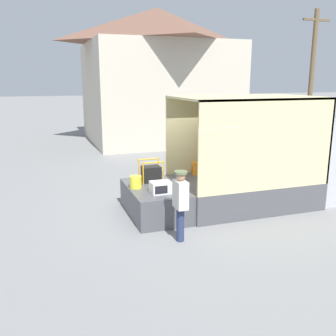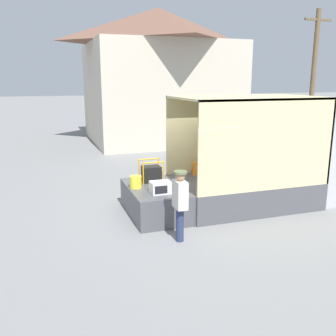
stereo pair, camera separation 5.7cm
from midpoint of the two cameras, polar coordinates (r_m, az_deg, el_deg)
The scene contains 9 objects.
ground_plane at distance 10.61m, azimuth 1.97°, elevation -6.63°, with size 160.00×160.00×0.00m, color gray.
box_truck at distance 11.97m, azimuth 17.90°, elevation -0.00°, with size 5.86×2.47×3.16m.
tailgate_deck at distance 10.27m, azimuth -1.79°, elevation -5.00°, with size 1.44×2.35×0.79m, color #4C4C51.
microwave at distance 9.58m, azimuth -0.97°, elevation -2.97°, with size 0.51×0.43×0.29m.
portable_generator at distance 10.63m, azimuth -2.32°, elevation -0.84°, with size 0.63×0.52×0.62m.
orange_bucket at distance 10.04m, azimuth -4.78°, elevation -2.15°, with size 0.32×0.32×0.33m.
worker_person at distance 8.42m, azimuth 2.04°, elevation -4.75°, with size 0.30×0.44×1.66m.
house_backdrop at distance 22.96m, azimuth -1.35°, elevation 14.02°, with size 8.44×8.06×7.65m.
utility_pole at distance 24.36m, azimuth 21.34°, elevation 13.19°, with size 1.80×0.28×7.56m.
Camera 2 is at (-3.49, -9.34, 3.62)m, focal length 40.00 mm.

